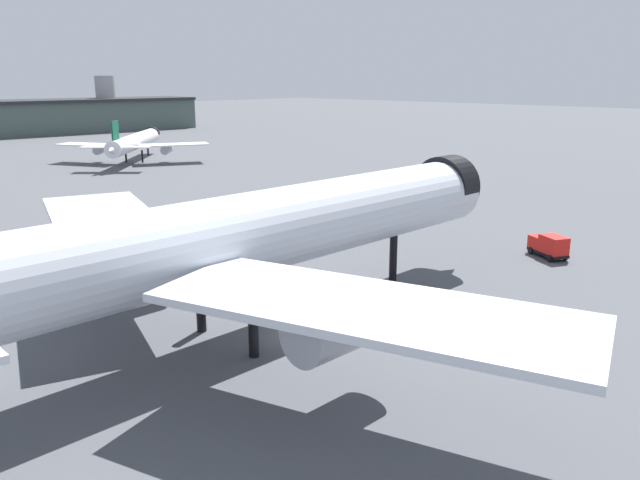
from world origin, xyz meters
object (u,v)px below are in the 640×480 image
(baggage_tug_wing, at_px, (241,220))
(airliner_far_taxiway, at_px, (135,142))
(service_truck_front, at_px, (549,245))
(airliner_near_gate, at_px, (248,236))

(baggage_tug_wing, bearing_deg, airliner_far_taxiway, 74.31)
(service_truck_front, xyz_separation_m, baggage_tug_wing, (-15.58, 42.15, -0.62))
(baggage_tug_wing, bearing_deg, airliner_near_gate, -124.02)
(airliner_near_gate, xyz_separation_m, baggage_tug_wing, (26.57, 33.22, -8.15))
(airliner_near_gate, relative_size, service_truck_front, 11.89)
(airliner_near_gate, xyz_separation_m, airliner_far_taxiway, (55.68, 111.85, -3.82))
(airliner_far_taxiway, bearing_deg, service_truck_front, -140.34)
(airliner_far_taxiway, distance_m, service_truck_front, 121.59)
(airliner_far_taxiway, xyz_separation_m, service_truck_front, (-13.53, -120.77, -3.71))
(airliner_near_gate, height_order, airliner_far_taxiway, airliner_near_gate)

